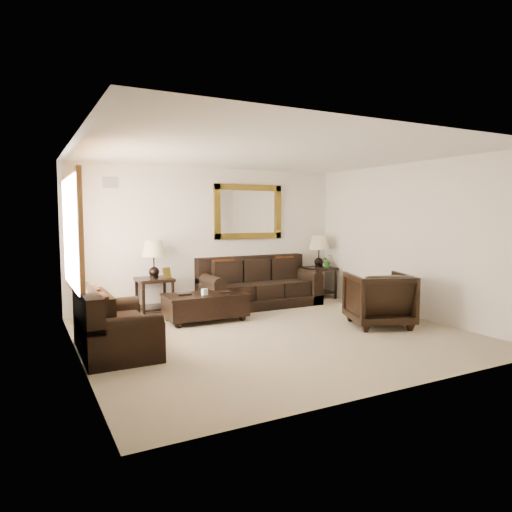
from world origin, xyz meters
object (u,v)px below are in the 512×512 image
end_table_right (319,257)px  loveseat (112,329)px  sofa (258,288)px  coffee_table (205,304)px  armchair (379,296)px  end_table_left (154,266)px

end_table_right → loveseat: bearing=-157.1°
sofa → coffee_table: sofa is taller
armchair → coffee_table: bearing=-13.8°
armchair → sofa: bearing=-47.7°
sofa → loveseat: size_ratio=1.55×
sofa → end_table_right: 1.62m
sofa → loveseat: (-3.14, -1.85, -0.04)m
end_table_right → armchair: bearing=-103.0°
sofa → end_table_right: (1.53, 0.11, 0.53)m
end_table_right → coffee_table: 3.12m
loveseat → armchair: armchair is taller
end_table_right → armchair: 2.57m
loveseat → armchair: bearing=-97.1°
coffee_table → end_table_right: bearing=17.8°
loveseat → armchair: (4.10, -0.51, 0.17)m
end_table_left → coffee_table: size_ratio=0.97×
end_table_left → coffee_table: (0.63, -0.87, -0.58)m
coffee_table → armchair: (2.37, -1.60, 0.19)m
loveseat → coffee_table: (1.73, 1.10, -0.02)m
end_table_left → armchair: 3.91m
sofa → armchair: (0.95, -2.36, 0.13)m
loveseat → end_table_left: bearing=-29.1°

